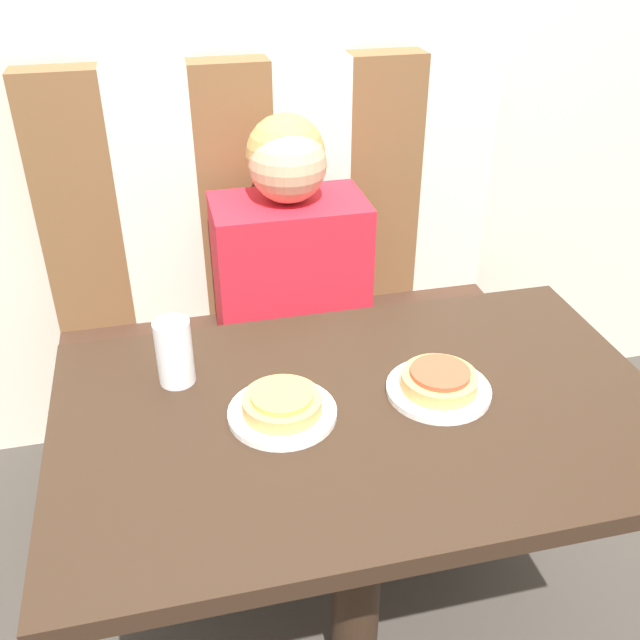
# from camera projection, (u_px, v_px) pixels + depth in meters

# --- Properties ---
(booth_seat) EXTENTS (1.22, 0.54, 0.47)m
(booth_seat) POSITION_uv_depth(u_px,v_px,m) (294.00, 408.00, 2.04)
(booth_seat) COLOR #382319
(booth_seat) RESTS_ON ground_plane
(booth_backrest) EXTENTS (1.22, 0.09, 0.68)m
(booth_backrest) POSITION_uv_depth(u_px,v_px,m) (273.00, 189.00, 1.92)
(booth_backrest) COLOR brown
(booth_backrest) RESTS_ON booth_seat
(dining_table) EXTENTS (1.06, 0.65, 0.75)m
(dining_table) POSITION_uv_depth(u_px,v_px,m) (362.00, 453.00, 1.28)
(dining_table) COLOR black
(dining_table) RESTS_ON ground_plane
(person) EXTENTS (0.38, 0.23, 0.60)m
(person) POSITION_uv_depth(u_px,v_px,m) (289.00, 244.00, 1.77)
(person) COLOR red
(person) RESTS_ON booth_seat
(plate_left) EXTENTS (0.19, 0.19, 0.01)m
(plate_left) POSITION_uv_depth(u_px,v_px,m) (282.00, 413.00, 1.21)
(plate_left) COLOR white
(plate_left) RESTS_ON dining_table
(plate_right) EXTENTS (0.19, 0.19, 0.01)m
(plate_right) POSITION_uv_depth(u_px,v_px,m) (438.00, 390.00, 1.26)
(plate_right) COLOR white
(plate_right) RESTS_ON dining_table
(pizza_left) EXTENTS (0.13, 0.13, 0.04)m
(pizza_left) POSITION_uv_depth(u_px,v_px,m) (282.00, 402.00, 1.19)
(pizza_left) COLOR tan
(pizza_left) RESTS_ON plate_left
(pizza_right) EXTENTS (0.13, 0.13, 0.04)m
(pizza_right) POSITION_uv_depth(u_px,v_px,m) (439.00, 380.00, 1.25)
(pizza_right) COLOR tan
(pizza_right) RESTS_ON plate_right
(drinking_cup) EXTENTS (0.07, 0.07, 0.12)m
(drinking_cup) POSITION_uv_depth(u_px,v_px,m) (174.00, 352.00, 1.26)
(drinking_cup) COLOR silver
(drinking_cup) RESTS_ON dining_table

